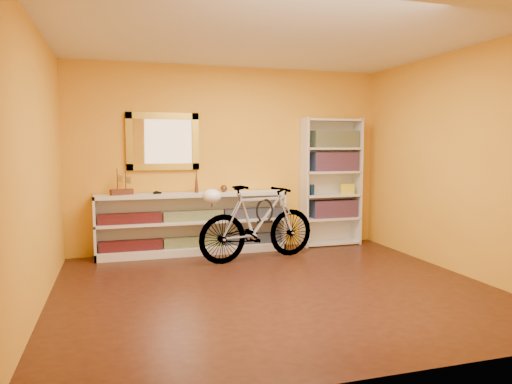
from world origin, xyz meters
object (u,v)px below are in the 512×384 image
object	(u,v)px
bookcase	(331,182)
helmet	(212,196)
console_unit	(193,223)
bicycle	(258,222)

from	to	relation	value
bookcase	helmet	world-z (taller)	bookcase
console_unit	bicycle	size ratio (longest dim) A/B	1.54
console_unit	helmet	size ratio (longest dim) A/B	11.02
console_unit	helmet	bearing A→B (deg)	-80.20
helmet	bicycle	bearing A→B (deg)	11.11
console_unit	bookcase	size ratio (longest dim) A/B	1.37
bicycle	bookcase	bearing A→B (deg)	-76.41
bookcase	console_unit	bearing A→B (deg)	-179.31
console_unit	helmet	xyz separation A→B (m)	(0.12, -0.71, 0.45)
console_unit	bicycle	world-z (taller)	bicycle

